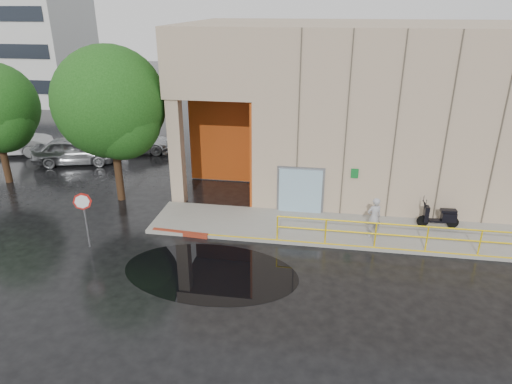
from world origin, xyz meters
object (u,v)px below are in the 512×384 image
scooter (440,211)px  stop_sign (83,208)px  car_b (9,142)px  car_c (135,141)px  tree_near (113,107)px  person (374,217)px  car_a (75,150)px  red_curb (180,233)px

scooter → stop_sign: size_ratio=0.75×
car_b → car_c: car_b is taller
car_c → tree_near: bearing=-169.4°
stop_sign → tree_near: tree_near is taller
scooter → tree_near: bearing=173.0°
person → car_a: bearing=-45.5°
stop_sign → scooter: bearing=15.0°
car_a → car_c: size_ratio=0.97×
scooter → tree_near: 14.90m
car_a → tree_near: 7.89m
tree_near → red_curb: bearing=-38.5°
red_curb → car_b: bearing=148.1°
person → tree_near: size_ratio=0.23×
car_b → car_c: 7.72m
tree_near → car_c: bearing=108.7°
scooter → car_a: size_ratio=0.37×
red_curb → tree_near: (-3.84, 3.06, 4.48)m
scooter → tree_near: tree_near is taller
car_a → tree_near: size_ratio=0.65×
car_c → tree_near: (2.52, -7.42, 3.86)m
scooter → car_c: (-16.94, 8.32, -0.20)m
stop_sign → red_curb: (3.23, 1.51, -1.61)m
scooter → stop_sign: stop_sign is taller
car_a → scooter: bearing=-120.6°
stop_sign → car_c: bearing=104.8°
car_a → car_b: bearing=65.1°
person → stop_sign: (-11.03, -2.42, 0.71)m
stop_sign → car_b: (-10.63, 10.14, -0.87)m
stop_sign → car_a: stop_sign is taller
scooter → car_b: car_b is taller
scooter → red_curb: scooter is taller
person → red_curb: person is taller
person → tree_near: tree_near is taller
scooter → car_c: bearing=150.4°
car_a → car_c: (2.58, 2.74, -0.10)m
stop_sign → red_curb: size_ratio=0.96×
car_b → tree_near: size_ratio=0.69×
car_a → tree_near: bearing=-147.3°
person → red_curb: size_ratio=0.70×
person → stop_sign: stop_sign is taller
red_curb → car_c: car_c is taller
scooter → car_a: (-19.52, 5.58, -0.11)m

